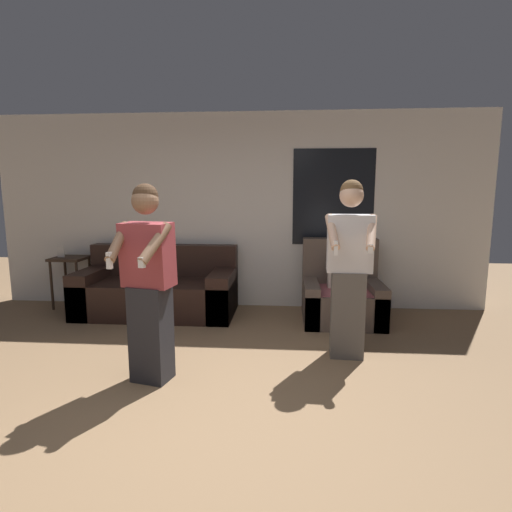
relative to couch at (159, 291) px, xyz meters
The scene contains 7 objects.
ground_plane 2.78m from the couch, 68.52° to the right, with size 14.00×14.00×0.00m, color #846647.
wall_back 1.55m from the couch, 25.81° to the left, with size 6.90×0.07×2.70m.
couch is the anchor object (origin of this frame).
armchair 2.42m from the couch, ahead, with size 0.97×0.92×1.01m.
side_table 1.38m from the couch, behind, with size 0.45×0.44×0.87m.
person_left 2.08m from the couch, 73.76° to the right, with size 0.49×0.53×1.68m.
person_right 2.70m from the couch, 28.83° to the right, with size 0.49×0.47×1.73m.
Camera 1 is at (0.70, -2.53, 1.59)m, focal length 28.00 mm.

